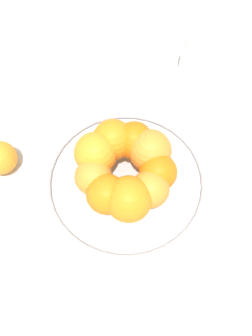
# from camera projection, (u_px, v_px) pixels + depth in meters

# --- Properties ---
(ground_plane) EXTENTS (4.00, 4.00, 0.00)m
(ground_plane) POSITION_uv_depth(u_px,v_px,m) (126.00, 185.00, 0.65)
(ground_plane) COLOR beige
(fruit_bowl) EXTENTS (0.32, 0.32, 0.04)m
(fruit_bowl) POSITION_uv_depth(u_px,v_px,m) (126.00, 181.00, 0.63)
(fruit_bowl) COLOR silver
(fruit_bowl) RESTS_ON ground_plane
(orange_pile) EXTENTS (0.19, 0.19, 0.08)m
(orange_pile) POSITION_uv_depth(u_px,v_px,m) (125.00, 167.00, 0.59)
(orange_pile) COLOR orange
(orange_pile) RESTS_ON fruit_bowl
(stray_orange) EXTENTS (0.07, 0.07, 0.07)m
(stray_orange) POSITION_uv_depth(u_px,v_px,m) (0.00, 158.00, 0.64)
(stray_orange) COLOR orange
(stray_orange) RESTS_ON ground_plane
(drinking_glass) EXTENTS (0.07, 0.07, 0.11)m
(drinking_glass) POSITION_uv_depth(u_px,v_px,m) (198.00, 55.00, 0.74)
(drinking_glass) COLOR white
(drinking_glass) RESTS_ON ground_plane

